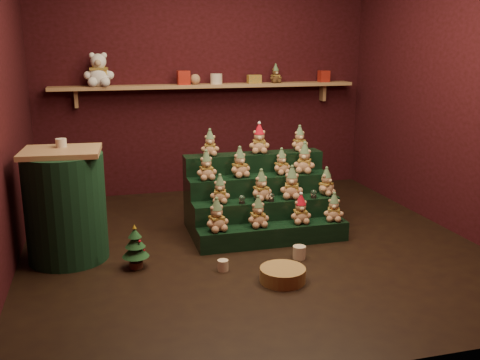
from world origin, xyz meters
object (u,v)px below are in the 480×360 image
object	(u,v)px
snow_globe_b	(271,197)
brown_bear	(276,74)
mug_right	(299,252)
wicker_basket	(283,275)
snow_globe_a	(242,199)
white_bear	(99,65)
riser_tier_front	(273,235)
mug_left	(223,265)
side_table	(66,206)
snow_globe_c	(314,194)
mini_christmas_tree	(135,247)

from	to	relation	value
snow_globe_b	brown_bear	size ratio (longest dim) A/B	0.37
mug_right	wicker_basket	size ratio (longest dim) A/B	0.31
snow_globe_a	white_bear	bearing A→B (deg)	124.67
riser_tier_front	mug_left	world-z (taller)	riser_tier_front
snow_globe_b	mug_left	xyz separation A→B (m)	(-0.61, -0.62, -0.36)
side_table	brown_bear	size ratio (longest dim) A/B	4.35
white_bear	riser_tier_front	bearing A→B (deg)	-46.81
snow_globe_b	mug_left	world-z (taller)	snow_globe_b
snow_globe_b	snow_globe_c	world-z (taller)	same
riser_tier_front	brown_bear	size ratio (longest dim) A/B	6.43
side_table	wicker_basket	bearing A→B (deg)	-25.03
mini_christmas_tree	mug_right	size ratio (longest dim) A/B	3.38
mug_left	mug_right	world-z (taller)	mug_right
snow_globe_a	snow_globe_b	xyz separation A→B (m)	(0.28, 0.00, 0.00)
riser_tier_front	snow_globe_c	world-z (taller)	snow_globe_c
riser_tier_front	snow_globe_b	xyz separation A→B (m)	(0.02, 0.16, 0.31)
snow_globe_a	wicker_basket	bearing A→B (deg)	-85.65
mini_christmas_tree	snow_globe_b	bearing A→B (deg)	16.46
riser_tier_front	mug_left	bearing A→B (deg)	-141.73
snow_globe_a	mini_christmas_tree	world-z (taller)	snow_globe_a
snow_globe_c	side_table	xyz separation A→B (m)	(-2.24, -0.03, 0.07)
mug_right	snow_globe_b	bearing A→B (deg)	98.47
wicker_basket	mug_left	bearing A→B (deg)	141.30
snow_globe_a	wicker_basket	size ratio (longest dim) A/B	0.22
snow_globe_b	mug_left	size ratio (longest dim) A/B	0.90
white_bear	brown_bear	size ratio (longest dim) A/B	2.12
mini_christmas_tree	wicker_basket	xyz separation A→B (m)	(1.07, -0.56, -0.13)
mini_christmas_tree	white_bear	bearing A→B (deg)	95.00
snow_globe_a	mug_right	distance (m)	0.74
snow_globe_a	mug_right	world-z (taller)	snow_globe_a
side_table	mug_left	world-z (taller)	side_table
brown_bear	snow_globe_c	bearing A→B (deg)	-103.25
mug_left	wicker_basket	xyz separation A→B (m)	(0.40, -0.32, 0.01)
mini_christmas_tree	white_bear	world-z (taller)	white_bear
snow_globe_a	snow_globe_b	size ratio (longest dim) A/B	0.99
snow_globe_a	brown_bear	bearing A→B (deg)	62.64
snow_globe_b	wicker_basket	size ratio (longest dim) A/B	0.23
snow_globe_c	wicker_basket	bearing A→B (deg)	-124.06
mug_right	mini_christmas_tree	bearing A→B (deg)	173.16
riser_tier_front	snow_globe_b	size ratio (longest dim) A/B	17.43
side_table	white_bear	world-z (taller)	white_bear
snow_globe_c	white_bear	size ratio (longest dim) A/B	0.17
mini_christmas_tree	wicker_basket	size ratio (longest dim) A/B	1.05
riser_tier_front	snow_globe_a	size ratio (longest dim) A/B	17.60
snow_globe_a	mug_left	size ratio (longest dim) A/B	0.89
snow_globe_c	snow_globe_a	bearing A→B (deg)	180.00
side_table	brown_bear	distance (m)	3.13
side_table	white_bear	size ratio (longest dim) A/B	2.05
mini_christmas_tree	wicker_basket	bearing A→B (deg)	-27.58
mini_christmas_tree	wicker_basket	world-z (taller)	mini_christmas_tree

